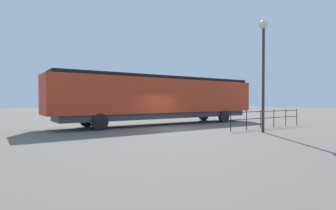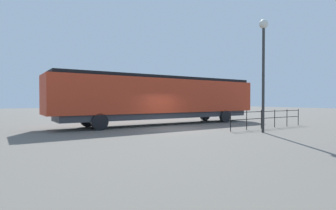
% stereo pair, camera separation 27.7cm
% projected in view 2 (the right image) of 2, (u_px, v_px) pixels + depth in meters
% --- Properties ---
extents(ground_plane, '(120.00, 120.00, 0.00)m').
position_uv_depth(ground_plane, '(175.00, 129.00, 17.92)').
color(ground_plane, '#666059').
extents(locomotive, '(2.97, 17.64, 3.85)m').
position_uv_depth(locomotive, '(168.00, 97.00, 21.52)').
color(locomotive, red).
rests_on(locomotive, ground_plane).
extents(lamp_post, '(0.54, 0.54, 6.78)m').
position_uv_depth(lamp_post, '(263.00, 53.00, 15.81)').
color(lamp_post, '#2D2D2D').
rests_on(lamp_post, ground_plane).
extents(platform_fence, '(0.05, 7.53, 1.27)m').
position_uv_depth(platform_fence, '(268.00, 117.00, 18.51)').
color(platform_fence, black).
rests_on(platform_fence, ground_plane).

